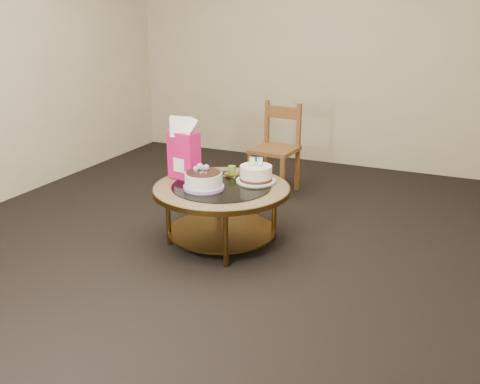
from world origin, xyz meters
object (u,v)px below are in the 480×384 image
at_px(decorated_cake, 204,181).
at_px(dining_chair, 276,148).
at_px(gift_bag, 184,149).
at_px(cream_cake, 256,174).
at_px(coffee_table, 222,196).

bearing_deg(decorated_cake, dining_chair, 88.67).
bearing_deg(decorated_cake, gift_bag, 146.95).
bearing_deg(cream_cake, decorated_cake, -148.97).
bearing_deg(coffee_table, cream_cake, 45.88).
distance_m(decorated_cake, cream_cake, 0.42).
bearing_deg(dining_chair, cream_cake, -72.01).
height_order(coffee_table, decorated_cake, decorated_cake).
height_order(coffee_table, gift_bag, gift_bag).
xyz_separation_m(cream_cake, gift_bag, (-0.53, -0.14, 0.17)).
xyz_separation_m(coffee_table, dining_chair, (-0.06, 1.30, 0.05)).
height_order(gift_bag, dining_chair, gift_bag).
distance_m(cream_cake, dining_chair, 1.13).
relative_size(coffee_table, dining_chair, 1.20).
relative_size(cream_cake, gift_bag, 0.65).
relative_size(decorated_cake, dining_chair, 0.35).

